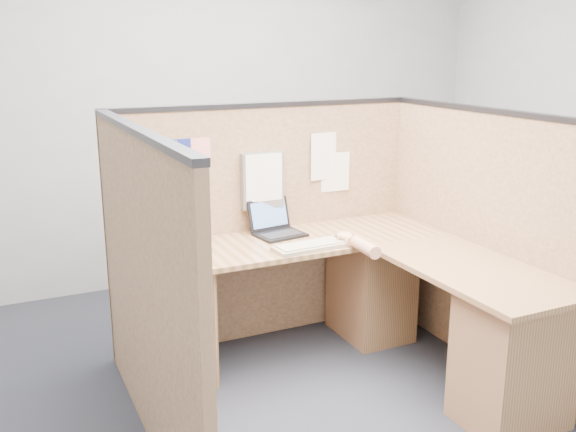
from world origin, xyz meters
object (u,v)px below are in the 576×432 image
laptop (277,226)px  keyboard (314,245)px  mouse (344,240)px  l_desk (347,310)px

laptop → keyboard: size_ratio=0.64×
laptop → keyboard: 0.37m
keyboard → mouse: 0.20m
laptop → mouse: bearing=-61.0°
keyboard → l_desk: bearing=-61.6°
mouse → keyboard: bearing=180.0°
laptop → keyboard: bearing=-87.0°
l_desk → mouse: size_ratio=17.65×
l_desk → laptop: (-0.19, 0.55, 0.39)m
l_desk → keyboard: keyboard is taller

